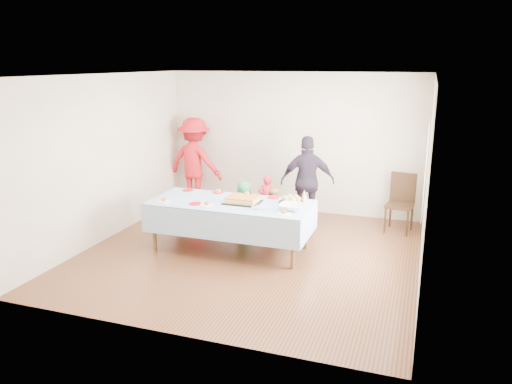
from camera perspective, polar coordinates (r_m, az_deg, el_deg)
ground at (r=7.79m, az=-0.70°, el=-7.03°), size 5.00×5.00×0.00m
room_walls at (r=7.31m, az=-0.33°, el=5.94°), size 5.04×5.04×2.72m
party_table at (r=7.74m, az=-2.93°, el=-1.53°), size 2.50×1.10×0.78m
birthday_cake at (r=7.65m, az=-1.55°, el=-0.92°), size 0.54×0.42×0.10m
rolls_tray at (r=7.66m, az=4.05°, el=-0.91°), size 0.38×0.38×0.11m
punch_bowl at (r=7.31m, az=4.08°, el=-1.71°), size 0.36×0.36×0.09m
party_hat at (r=7.81m, az=5.52°, el=-0.35°), size 0.10×0.10×0.17m
fork_pile at (r=7.32m, az=0.37°, el=-1.74°), size 0.24×0.18×0.07m
plate_red_far_a at (r=8.46m, az=-7.81°, el=0.20°), size 0.18×0.18×0.01m
plate_red_far_b at (r=8.26m, az=-4.33°, el=-0.05°), size 0.18×0.18×0.01m
plate_red_far_c at (r=8.08m, az=-1.03°, el=-0.35°), size 0.17×0.17×0.01m
plate_red_far_d at (r=7.95m, az=2.01°, el=-0.62°), size 0.19×0.19×0.01m
plate_red_near at (r=7.65m, az=-6.96°, el=-1.32°), size 0.19×0.19×0.01m
plate_white_left at (r=7.86m, az=-10.47°, el=-1.05°), size 0.21×0.21×0.01m
plate_white_mid at (r=7.55m, az=-5.66°, el=-1.51°), size 0.21×0.21×0.01m
plate_white_right at (r=7.11m, az=3.16°, el=-2.48°), size 0.20×0.20×0.01m
dining_chair at (r=9.03m, az=16.24°, el=-0.79°), size 0.50×0.50×1.02m
toddler_left at (r=9.15m, az=1.22°, el=-0.80°), size 0.37×0.31×0.88m
toddler_mid at (r=8.58m, az=-1.39°, el=-1.73°), size 0.52×0.44×0.91m
toddler_right at (r=8.53m, az=1.91°, el=-2.17°), size 0.48×0.43×0.82m
adult_left at (r=10.24m, az=-7.02°, el=3.41°), size 1.22×0.77×1.80m
adult_right at (r=8.90m, az=5.90°, el=1.19°), size 1.03×0.65×1.63m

